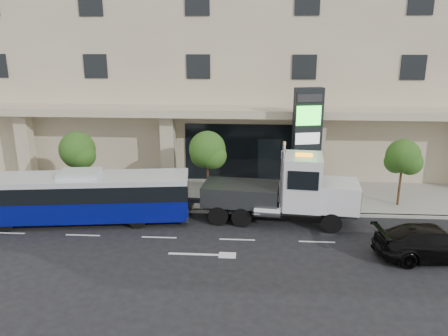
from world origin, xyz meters
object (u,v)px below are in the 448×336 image
object	(u,v)px
black_sedan	(434,243)
signage_pylon	(307,144)
tow_truck	(286,192)
city_bus	(82,196)

from	to	relation	value
black_sedan	signage_pylon	distance (m)	9.33
tow_truck	signage_pylon	size ratio (longest dim) A/B	1.39
tow_truck	signage_pylon	world-z (taller)	signage_pylon
signage_pylon	tow_truck	bearing A→B (deg)	-124.39
black_sedan	city_bus	bearing A→B (deg)	74.61
black_sedan	signage_pylon	xyz separation A→B (m)	(-5.09, 7.28, 2.86)
city_bus	black_sedan	bearing A→B (deg)	-17.13
tow_truck	city_bus	bearing A→B (deg)	-170.32
city_bus	signage_pylon	size ratio (longest dim) A/B	1.72
black_sedan	signage_pylon	world-z (taller)	signage_pylon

